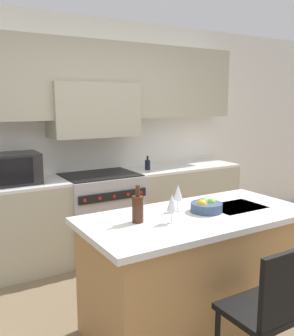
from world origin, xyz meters
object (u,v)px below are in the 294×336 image
microwave (13,169)px  island_chair (269,308)px  wine_glass_far (178,193)px  fruit_bowl (206,206)px  wine_bottle (138,208)px  range_stove (101,214)px  oil_bottle_on_counter (148,165)px  wine_glass_near (172,203)px

microwave → island_chair: 2.68m
wine_glass_far → fruit_bowl: (0.17, -0.13, -0.10)m
wine_bottle → microwave: bearing=107.1°
island_chair → range_stove: bearing=90.2°
range_stove → oil_bottle_on_counter: 0.82m
microwave → oil_bottle_on_counter: microwave is taller
island_chair → wine_glass_near: wine_glass_near is taller
microwave → fruit_bowl: bearing=-57.3°
wine_glass_near → fruit_bowl: size_ratio=0.85×
wine_bottle → fruit_bowl: wine_bottle is taller
range_stove → microwave: (-0.93, 0.02, 0.61)m
range_stove → oil_bottle_on_counter: bearing=-0.0°
microwave → wine_glass_far: bearing=-59.7°
wine_glass_far → oil_bottle_on_counter: wine_glass_far is taller
island_chair → oil_bottle_on_counter: (0.62, 2.43, 0.46)m
wine_glass_near → fruit_bowl: 0.40m
wine_glass_near → fruit_bowl: bearing=12.6°
wine_glass_far → range_stove: bearing=89.1°
range_stove → fruit_bowl: size_ratio=3.83×
wine_bottle → wine_glass_near: wine_bottle is taller
wine_bottle → fruit_bowl: bearing=-4.9°
wine_bottle → oil_bottle_on_counter: size_ratio=1.57×
island_chair → fruit_bowl: fruit_bowl is taller
microwave → wine_bottle: size_ratio=1.88×
island_chair → wine_bottle: 1.04m
wine_glass_near → island_chair: bearing=-71.0°
island_chair → fruit_bowl: 0.89m
wine_glass_far → oil_bottle_on_counter: bearing=67.1°
wine_bottle → wine_glass_far: (0.40, 0.08, 0.04)m
island_chair → fruit_bowl: (0.14, 0.77, 0.42)m
microwave → wine_glass_near: size_ratio=2.41×
wine_glass_far → fruit_bowl: 0.24m
microwave → wine_glass_far: 1.80m
wine_bottle → fruit_bowl: 0.58m
island_chair → wine_bottle: bearing=117.9°
microwave → wine_bottle: (0.50, -1.63, -0.08)m
wine_glass_near → range_stove: bearing=82.5°
range_stove → wine_glass_far: wine_glass_far is taller
microwave → island_chair: (0.94, -2.45, -0.55)m
oil_bottle_on_counter → wine_glass_far: bearing=-112.9°
range_stove → wine_bottle: (-0.43, -1.62, 0.54)m
range_stove → wine_bottle: wine_bottle is taller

